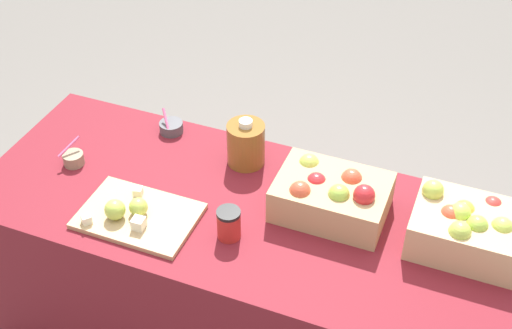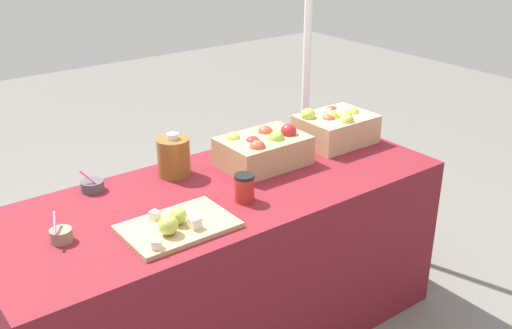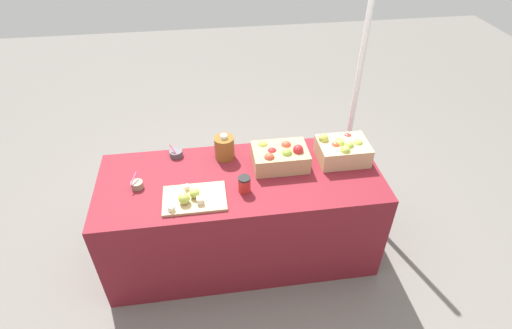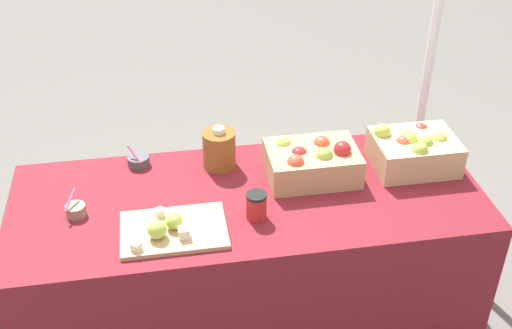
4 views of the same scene
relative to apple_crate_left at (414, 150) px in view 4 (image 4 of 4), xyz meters
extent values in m
plane|color=slate|center=(-0.73, -0.10, -0.82)|extent=(10.00, 10.00, 0.00)
cube|color=maroon|center=(-0.73, -0.10, -0.45)|extent=(1.90, 0.76, 0.74)
cube|color=tan|center=(0.00, 0.00, -0.01)|extent=(0.34, 0.27, 0.14)
sphere|color=#99B742|center=(0.02, -0.04, 0.05)|extent=(0.07, 0.07, 0.07)
sphere|color=#B2C64C|center=(-0.13, 0.06, 0.07)|extent=(0.07, 0.07, 0.07)
sphere|color=#B2C64C|center=(-0.02, -0.09, 0.06)|extent=(0.07, 0.07, 0.07)
sphere|color=#D14C33|center=(-0.06, -0.01, 0.04)|extent=(0.07, 0.07, 0.07)
sphere|color=#B2332D|center=(0.06, 0.09, 0.03)|extent=(0.07, 0.07, 0.07)
sphere|color=#B2C64C|center=(0.10, -0.01, 0.05)|extent=(0.07, 0.07, 0.07)
sphere|color=gold|center=(-0.02, 0.03, 0.04)|extent=(0.07, 0.07, 0.07)
sphere|color=#99B742|center=(0.10, -0.01, 0.04)|extent=(0.07, 0.07, 0.07)
sphere|color=#B2C64C|center=(-0.03, 0.00, 0.05)|extent=(0.07, 0.07, 0.07)
cube|color=tan|center=(-0.44, 0.00, -0.02)|extent=(0.37, 0.26, 0.13)
sphere|color=red|center=(-0.33, -0.04, 0.06)|extent=(0.07, 0.07, 0.07)
sphere|color=#D14C33|center=(-0.53, -0.08, 0.04)|extent=(0.07, 0.07, 0.07)
sphere|color=#B2C64C|center=(-0.55, 0.07, 0.04)|extent=(0.07, 0.07, 0.07)
sphere|color=#99B742|center=(-0.41, -0.05, 0.05)|extent=(0.07, 0.07, 0.07)
sphere|color=#D14C33|center=(-0.39, 0.05, 0.04)|extent=(0.07, 0.07, 0.07)
sphere|color=red|center=(-0.50, 0.00, 0.03)|extent=(0.07, 0.07, 0.07)
cube|color=tan|center=(-1.04, -0.28, -0.07)|extent=(0.39, 0.27, 0.02)
sphere|color=#B2C64C|center=(-1.03, -0.27, -0.03)|extent=(0.06, 0.06, 0.06)
sphere|color=#B2C64C|center=(-1.10, -0.32, -0.03)|extent=(0.07, 0.07, 0.07)
cube|color=beige|center=(-1.08, -0.19, -0.05)|extent=(0.04, 0.04, 0.03)
cube|color=beige|center=(-1.00, -0.33, -0.04)|extent=(0.04, 0.04, 0.04)
cube|color=beige|center=(-1.18, -0.37, -0.05)|extent=(0.04, 0.04, 0.03)
cylinder|color=#4C4C51|center=(-1.16, 0.20, -0.06)|extent=(0.09, 0.09, 0.04)
cylinder|color=#EA598C|center=(-1.17, 0.19, -0.02)|extent=(0.06, 0.07, 0.06)
cylinder|color=gray|center=(-1.40, -0.11, -0.06)|extent=(0.08, 0.08, 0.05)
cylinder|color=#EA598C|center=(-1.42, -0.10, -0.01)|extent=(0.05, 0.10, 0.05)
cylinder|color=brown|center=(-0.81, 0.14, 0.00)|extent=(0.14, 0.14, 0.16)
cylinder|color=silver|center=(-0.81, 0.14, 0.10)|extent=(0.05, 0.05, 0.02)
cylinder|color=red|center=(-0.72, -0.24, -0.03)|extent=(0.08, 0.08, 0.10)
cylinder|color=black|center=(-0.72, -0.24, 0.02)|extent=(0.08, 0.08, 0.01)
cylinder|color=white|center=(0.24, 0.49, 0.19)|extent=(0.04, 0.04, 2.02)
camera|label=1|loc=(-0.05, -1.68, 1.54)|focal=48.11mm
camera|label=2|loc=(-1.94, -1.94, 0.99)|focal=42.06mm
camera|label=3|loc=(-0.92, -2.15, 1.64)|focal=28.15mm
camera|label=4|loc=(-1.05, -2.19, 1.49)|focal=45.96mm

